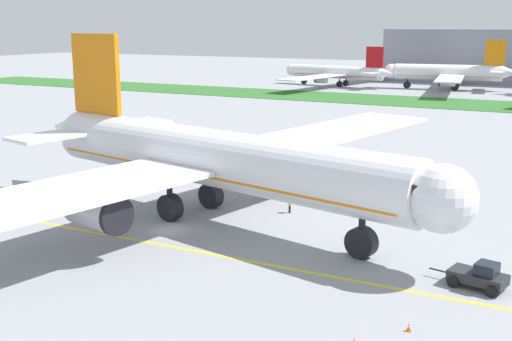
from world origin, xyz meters
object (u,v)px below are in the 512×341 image
(traffic_cone_port_wing, at_px, (409,327))
(parked_airliner_far_centre, at_px, (450,73))
(ground_crew_wingwalker_port, at_px, (290,204))
(parked_airliner_far_left, at_px, (338,73))
(airliner_foreground, at_px, (210,159))
(pushback_tug, at_px, (480,276))

(traffic_cone_port_wing, distance_m, parked_airliner_far_centre, 165.99)
(ground_crew_wingwalker_port, distance_m, parked_airliner_far_left, 144.83)
(airliner_foreground, distance_m, parked_airliner_far_centre, 148.07)
(traffic_cone_port_wing, xyz_separation_m, parked_airliner_far_centre, (-28.62, 163.44, 4.86))
(traffic_cone_port_wing, bearing_deg, pushback_tug, 72.39)
(ground_crew_wingwalker_port, xyz_separation_m, parked_airliner_far_centre, (-10.60, 142.37, 4.18))
(traffic_cone_port_wing, distance_m, parked_airliner_far_left, 170.79)
(airliner_foreground, relative_size, traffic_cone_port_wing, 148.98)
(parked_airliner_far_centre, bearing_deg, airliner_foreground, -88.37)
(pushback_tug, distance_m, ground_crew_wingwalker_port, 24.03)
(airliner_foreground, bearing_deg, pushback_tug, -12.39)
(traffic_cone_port_wing, bearing_deg, parked_airliner_far_left, 111.63)
(airliner_foreground, xyz_separation_m, parked_airliner_far_left, (-38.53, 143.28, -1.93))
(airliner_foreground, relative_size, parked_airliner_far_centre, 1.40)
(pushback_tug, height_order, parked_airliner_far_centre, parked_airliner_far_centre)
(pushback_tug, height_order, parked_airliner_far_left, parked_airliner_far_left)
(pushback_tug, bearing_deg, airliner_foreground, 167.61)
(airliner_foreground, xyz_separation_m, pushback_tug, (27.40, -6.02, -5.33))
(airliner_foreground, bearing_deg, parked_airliner_far_centre, 91.63)
(airliner_foreground, distance_m, traffic_cone_port_wing, 29.51)
(traffic_cone_port_wing, relative_size, parked_airliner_far_left, 0.01)
(airliner_foreground, height_order, parked_airliner_far_centre, airliner_foreground)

